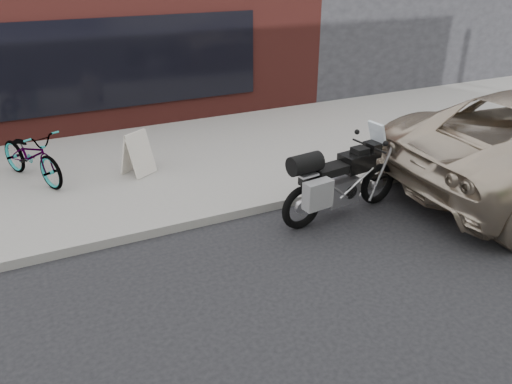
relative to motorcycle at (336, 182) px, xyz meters
name	(u,v)px	position (x,y,z in m)	size (l,w,h in m)	color
near_sidewalk	(164,157)	(-1.85, 3.64, -0.57)	(44.00, 6.00, 0.15)	gray
storefront	(23,18)	(-3.85, 10.63, 1.60)	(14.00, 10.07, 4.50)	#5A221D
motorcycle	(336,182)	(0.00, 0.00, 0.00)	(2.37, 0.94, 1.50)	black
bicycle_front	(31,155)	(-4.35, 3.38, 0.00)	(0.65, 1.88, 0.99)	gray
sandwich_sign	(137,153)	(-2.54, 2.88, -0.09)	(0.68, 0.67, 0.82)	beige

